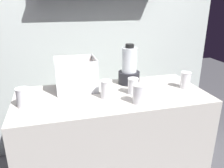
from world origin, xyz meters
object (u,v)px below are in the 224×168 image
object	(u,v)px
carrot_display_bin	(76,80)
juice_cup_mango_middle	(139,95)
blender_pitcher	(129,68)
juice_cup_carrot_left	(106,90)
juice_cup_orange_right	(133,87)
juice_cup_mango_far_right	(185,81)
juice_cup_carrot_far_left	(23,98)

from	to	relation	value
carrot_display_bin	juice_cup_mango_middle	bearing A→B (deg)	-43.17
carrot_display_bin	blender_pitcher	distance (m)	0.44
carrot_display_bin	juice_cup_carrot_left	size ratio (longest dim) A/B	2.36
blender_pitcher	juice_cup_orange_right	bearing A→B (deg)	-101.22
juice_cup_orange_right	juice_cup_mango_far_right	distance (m)	0.44
juice_cup_carrot_far_left	juice_cup_carrot_left	xyz separation A→B (m)	(0.55, 0.00, -0.00)
blender_pitcher	juice_cup_orange_right	world-z (taller)	blender_pitcher
blender_pitcher	juice_cup_carrot_far_left	size ratio (longest dim) A/B	2.61
juice_cup_mango_middle	juice_cup_mango_far_right	world-z (taller)	juice_cup_mango_middle
juice_cup_carrot_left	juice_cup_mango_middle	xyz separation A→B (m)	(0.19, -0.14, 0.00)
blender_pitcher	juice_cup_mango_far_right	distance (m)	0.45
juice_cup_mango_middle	juice_cup_orange_right	bearing A→B (deg)	83.16
juice_cup_orange_right	juice_cup_carrot_left	bearing A→B (deg)	-173.07
juice_cup_carrot_left	juice_cup_orange_right	distance (m)	0.21
juice_cup_mango_middle	juice_cup_orange_right	xyz separation A→B (m)	(0.02, 0.17, -0.01)
juice_cup_carrot_left	juice_cup_mango_far_right	xyz separation A→B (m)	(0.64, 0.03, 0.00)
juice_cup_carrot_far_left	juice_cup_mango_far_right	bearing A→B (deg)	1.44
carrot_display_bin	juice_cup_orange_right	world-z (taller)	carrot_display_bin
blender_pitcher	juice_cup_mango_far_right	xyz separation A→B (m)	(0.39, -0.22, -0.07)
juice_cup_carrot_far_left	juice_cup_mango_middle	distance (m)	0.75
carrot_display_bin	juice_cup_carrot_far_left	size ratio (longest dim) A/B	2.42
carrot_display_bin	juice_cup_mango_middle	distance (m)	0.52
carrot_display_bin	juice_cup_carrot_left	bearing A→B (deg)	-48.14
juice_cup_mango_middle	juice_cup_carrot_far_left	bearing A→B (deg)	169.07
blender_pitcher	juice_cup_mango_middle	bearing A→B (deg)	-99.34
juice_cup_mango_far_right	juice_cup_orange_right	bearing A→B (deg)	-179.43
juice_cup_carrot_far_left	juice_cup_orange_right	size ratio (longest dim) A/B	1.06
carrot_display_bin	juice_cup_carrot_far_left	bearing A→B (deg)	-149.65
juice_cup_mango_far_right	juice_cup_carrot_left	bearing A→B (deg)	-177.37
juice_cup_mango_middle	juice_cup_mango_far_right	distance (m)	0.49
blender_pitcher	juice_cup_carrot_far_left	world-z (taller)	blender_pitcher
carrot_display_bin	juice_cup_carrot_far_left	xyz separation A→B (m)	(-0.36, -0.21, -0.02)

